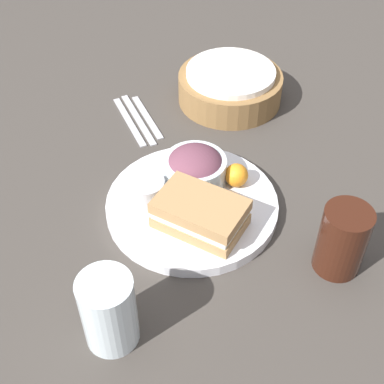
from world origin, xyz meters
name	(u,v)px	position (x,y,z in m)	size (l,w,h in m)	color
ground_plane	(192,209)	(0.00, 0.00, 0.00)	(4.00, 4.00, 0.00)	#3D3833
plate	(192,205)	(0.00, 0.00, 0.01)	(0.27, 0.27, 0.02)	silver
sandwich	(200,213)	(0.05, -0.02, 0.04)	(0.15, 0.12, 0.05)	#A37A4C
salad_bowl	(195,168)	(-0.03, 0.03, 0.05)	(0.10, 0.10, 0.06)	silver
dressing_cup	(146,190)	(-0.05, -0.05, 0.04)	(0.06, 0.06, 0.04)	#B7B7BC
orange_wedge	(236,175)	(0.01, 0.08, 0.04)	(0.04, 0.04, 0.04)	orange
drink_glass	(342,240)	(0.22, 0.09, 0.05)	(0.07, 0.07, 0.11)	#38190F
bread_basket	(230,86)	(-0.19, 0.25, 0.03)	(0.20, 0.20, 0.07)	olive
fork	(129,121)	(-0.25, 0.05, 0.00)	(0.16, 0.01, 0.01)	#B2B2B7
knife	(138,119)	(-0.25, 0.07, 0.00)	(0.17, 0.01, 0.01)	#B2B2B7
spoon	(147,117)	(-0.24, 0.09, 0.00)	(0.14, 0.01, 0.01)	#B2B2B7
water_glass	(109,311)	(0.11, -0.22, 0.06)	(0.07, 0.07, 0.11)	silver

